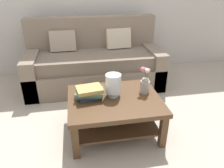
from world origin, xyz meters
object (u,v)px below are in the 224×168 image
Objects in this scene: book_stack_main at (89,92)px; flower_pitcher at (145,83)px; glass_hurricane_vase at (113,84)px; coffee_table at (114,108)px; couch at (94,63)px.

flower_pitcher is at bearing 2.54° from book_stack_main.
glass_hurricane_vase is 0.37m from flower_pitcher.
flower_pitcher is at bearing 11.23° from coffee_table.
book_stack_main is 1.23× the size of glass_hurricane_vase.
flower_pitcher is (0.46, -1.20, 0.19)m from couch.
book_stack_main reaches higher than coffee_table.
flower_pitcher reaches higher than coffee_table.
couch is 6.72× the size of flower_pitcher.
book_stack_main is 0.28m from glass_hurricane_vase.
couch is 6.47× the size of book_stack_main.
glass_hurricane_vase is at bearing -0.44° from book_stack_main.
couch is at bearing 110.87° from flower_pitcher.
flower_pitcher is (0.37, 0.03, -0.03)m from glass_hurricane_vase.
couch is 1.25m from glass_hurricane_vase.
glass_hurricane_vase reaches higher than coffee_table.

